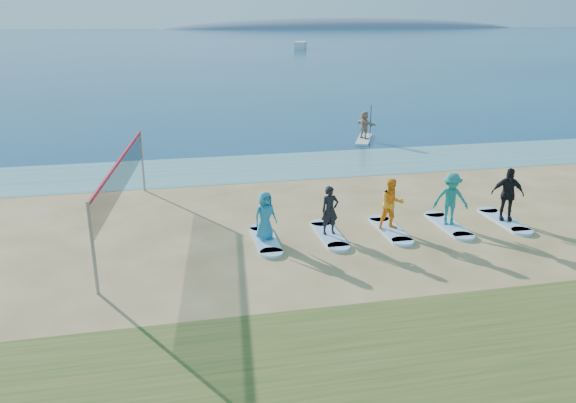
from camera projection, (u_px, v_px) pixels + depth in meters
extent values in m
plane|color=tan|center=(346.00, 254.00, 16.84)|extent=(600.00, 600.00, 0.00)
plane|color=teal|center=(279.00, 166.00, 26.58)|extent=(600.00, 600.00, 0.00)
plane|color=navy|center=(180.00, 40.00, 165.28)|extent=(600.00, 600.00, 0.00)
ellipsoid|color=slate|center=(344.00, 28.00, 314.12)|extent=(220.00, 56.00, 18.00)
cylinder|color=gray|center=(93.00, 249.00, 14.04)|extent=(0.09, 0.09, 2.50)
cylinder|color=gray|center=(142.00, 161.00, 22.53)|extent=(0.09, 0.09, 2.50)
cube|color=black|center=(121.00, 175.00, 18.08)|extent=(0.96, 8.96, 1.00)
cube|color=red|center=(120.00, 160.00, 17.91)|extent=(0.99, 8.96, 0.10)
cube|color=silver|center=(364.00, 139.00, 32.09)|extent=(1.89, 3.02, 0.12)
imported|color=tan|center=(365.00, 125.00, 31.83)|extent=(0.99, 1.51, 1.55)
cube|color=silver|center=(301.00, 49.00, 120.07)|extent=(3.96, 6.38, 1.48)
cube|color=#9FCAF7|center=(265.00, 240.00, 17.76)|extent=(0.70, 2.20, 0.09)
imported|color=teal|center=(265.00, 216.00, 17.50)|extent=(0.89, 0.74, 1.55)
cube|color=#9FCAF7|center=(329.00, 235.00, 18.18)|extent=(0.70, 2.20, 0.09)
imported|color=black|center=(330.00, 210.00, 17.91)|extent=(0.62, 0.45, 1.59)
cube|color=#9FCAF7|center=(390.00, 230.00, 18.59)|extent=(0.70, 2.20, 0.09)
imported|color=orange|center=(392.00, 204.00, 18.31)|extent=(0.83, 0.65, 1.71)
cube|color=#9FCAF7|center=(448.00, 225.00, 19.01)|extent=(0.70, 2.20, 0.09)
imported|color=#1A7F78|center=(451.00, 199.00, 18.72)|extent=(1.29, 0.97, 1.78)
cube|color=#9FCAF7|center=(504.00, 221.00, 19.43)|extent=(0.70, 2.20, 0.09)
imported|color=black|center=(507.00, 194.00, 19.13)|extent=(1.17, 0.81, 1.84)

